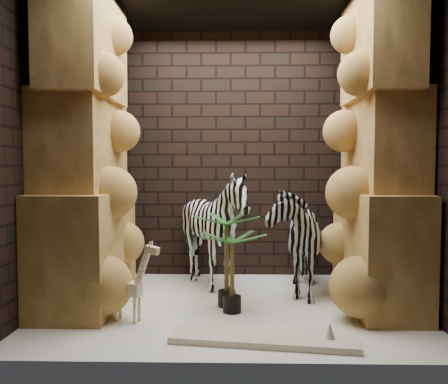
{
  "coord_description": "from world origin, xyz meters",
  "views": [
    {
      "loc": [
        0.03,
        -4.16,
        1.32
      ],
      "look_at": [
        -0.06,
        0.15,
        1.09
      ],
      "focal_mm": 35.04,
      "sensor_mm": 36.0,
      "label": 1
    }
  ],
  "objects_px": {
    "giraffe_toy": "(127,279)",
    "palm_back": "(232,272)",
    "surfboard": "(263,338)",
    "zebra_right": "(293,230)",
    "zebra_left": "(214,236)",
    "palm_front": "(227,260)"
  },
  "relations": [
    {
      "from": "palm_front",
      "to": "surfboard",
      "type": "height_order",
      "value": "palm_front"
    },
    {
      "from": "palm_back",
      "to": "surfboard",
      "type": "xyz_separation_m",
      "value": [
        0.24,
        -0.68,
        -0.35
      ]
    },
    {
      "from": "giraffe_toy",
      "to": "palm_back",
      "type": "distance_m",
      "value": 0.94
    },
    {
      "from": "zebra_right",
      "to": "zebra_left",
      "type": "relative_size",
      "value": 1.03
    },
    {
      "from": "zebra_left",
      "to": "palm_back",
      "type": "relative_size",
      "value": 1.72
    },
    {
      "from": "zebra_right",
      "to": "giraffe_toy",
      "type": "relative_size",
      "value": 1.82
    },
    {
      "from": "zebra_right",
      "to": "zebra_left",
      "type": "xyz_separation_m",
      "value": [
        -0.85,
        0.08,
        -0.08
      ]
    },
    {
      "from": "zebra_right",
      "to": "giraffe_toy",
      "type": "distance_m",
      "value": 1.86
    },
    {
      "from": "zebra_right",
      "to": "surfboard",
      "type": "distance_m",
      "value": 1.57
    },
    {
      "from": "zebra_right",
      "to": "palm_back",
      "type": "xyz_separation_m",
      "value": [
        -0.66,
        -0.7,
        -0.29
      ]
    },
    {
      "from": "palm_back",
      "to": "zebra_right",
      "type": "bearing_deg",
      "value": 46.68
    },
    {
      "from": "surfboard",
      "to": "zebra_left",
      "type": "bearing_deg",
      "value": 114.23
    },
    {
      "from": "giraffe_toy",
      "to": "palm_back",
      "type": "height_order",
      "value": "palm_back"
    },
    {
      "from": "palm_front",
      "to": "palm_back",
      "type": "bearing_deg",
      "value": -73.03
    },
    {
      "from": "surfboard",
      "to": "palm_back",
      "type": "bearing_deg",
      "value": 117.15
    },
    {
      "from": "giraffe_toy",
      "to": "zebra_right",
      "type": "bearing_deg",
      "value": 49.79
    },
    {
      "from": "giraffe_toy",
      "to": "surfboard",
      "type": "height_order",
      "value": "giraffe_toy"
    },
    {
      "from": "zebra_left",
      "to": "giraffe_toy",
      "type": "xyz_separation_m",
      "value": [
        -0.71,
        -1.04,
        -0.22
      ]
    },
    {
      "from": "zebra_left",
      "to": "palm_front",
      "type": "height_order",
      "value": "zebra_left"
    },
    {
      "from": "zebra_right",
      "to": "palm_back",
      "type": "relative_size",
      "value": 1.78
    },
    {
      "from": "palm_back",
      "to": "surfboard",
      "type": "relative_size",
      "value": 0.53
    },
    {
      "from": "zebra_right",
      "to": "surfboard",
      "type": "height_order",
      "value": "zebra_right"
    }
  ]
}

